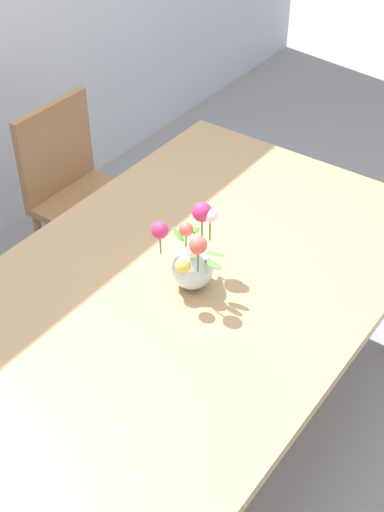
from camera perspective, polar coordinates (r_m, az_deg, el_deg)
The scene contains 4 objects.
ground_plane at distance 2.86m, azimuth -0.49°, elevation -13.54°, with size 12.00×12.00×0.00m, color #939399.
dining_table at distance 2.35m, azimuth -0.58°, elevation -3.37°, with size 1.86×1.18×0.76m.
chair_right at distance 3.21m, azimuth -9.30°, elevation 5.50°, with size 0.42×0.42×0.90m.
flower_vase at distance 2.22m, azimuth -0.02°, elevation -0.19°, with size 0.24×0.25×0.25m.
Camera 1 is at (-1.39, -1.03, 2.27)m, focal length 49.23 mm.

